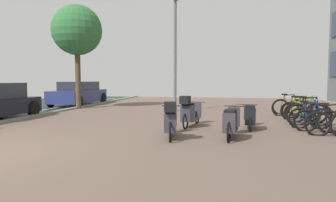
# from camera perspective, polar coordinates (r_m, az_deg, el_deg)

# --- Properties ---
(ground) EXTENTS (21.00, 40.00, 0.13)m
(ground) POSITION_cam_1_polar(r_m,az_deg,el_deg) (6.58, -24.70, -9.69)
(ground) COLOR black
(bicycle_rack_00) EXTENTS (1.30, 0.48, 0.95)m
(bicycle_rack_00) POSITION_cam_1_polar(r_m,az_deg,el_deg) (9.07, 28.19, -3.77)
(bicycle_rack_00) COLOR black
(bicycle_rack_00) RESTS_ON ground
(bicycle_rack_01) EXTENTS (1.28, 0.48, 0.93)m
(bicycle_rack_01) POSITION_cam_1_polar(r_m,az_deg,el_deg) (9.63, 26.21, -3.32)
(bicycle_rack_01) COLOR black
(bicycle_rack_01) RESTS_ON ground
(bicycle_rack_02) EXTENTS (1.28, 0.48, 0.92)m
(bicycle_rack_02) POSITION_cam_1_polar(r_m,az_deg,el_deg) (10.24, 25.06, -2.88)
(bicycle_rack_02) COLOR black
(bicycle_rack_02) RESTS_ON ground
(bicycle_rack_03) EXTENTS (1.44, 0.48, 1.03)m
(bicycle_rack_03) POSITION_cam_1_polar(r_m,az_deg,el_deg) (10.88, 24.90, -2.31)
(bicycle_rack_03) COLOR black
(bicycle_rack_03) RESTS_ON ground
(bicycle_rack_04) EXTENTS (1.42, 0.48, 1.00)m
(bicycle_rack_04) POSITION_cam_1_polar(r_m,az_deg,el_deg) (11.51, 24.37, -2.00)
(bicycle_rack_04) COLOR black
(bicycle_rack_04) RESTS_ON ground
(bicycle_rack_05) EXTENTS (1.30, 0.54, 0.97)m
(bicycle_rack_05) POSITION_cam_1_polar(r_m,az_deg,el_deg) (12.11, 23.39, -1.73)
(bicycle_rack_05) COLOR black
(bicycle_rack_05) RESTS_ON ground
(bicycle_rack_06) EXTENTS (1.28, 0.48, 0.93)m
(bicycle_rack_06) POSITION_cam_1_polar(r_m,az_deg,el_deg) (12.76, 23.36, -1.51)
(bicycle_rack_06) COLOR black
(bicycle_rack_06) RESTS_ON ground
(bicycle_rack_07) EXTENTS (1.34, 0.48, 0.99)m
(bicycle_rack_07) POSITION_cam_1_polar(r_m,az_deg,el_deg) (13.33, 21.67, -1.15)
(bicycle_rack_07) COLOR black
(bicycle_rack_07) RESTS_ON ground
(bicycle_rack_08) EXTENTS (1.33, 0.47, 0.96)m
(bicycle_rack_08) POSITION_cam_1_polar(r_m,az_deg,el_deg) (13.98, 21.67, -0.97)
(bicycle_rack_08) COLOR black
(bicycle_rack_08) RESTS_ON ground
(scooter_near) EXTENTS (0.62, 1.79, 0.99)m
(scooter_near) POSITION_cam_1_polar(r_m,az_deg,el_deg) (7.71, 0.48, -3.76)
(scooter_near) COLOR black
(scooter_near) RESTS_ON ground
(scooter_mid) EXTENTS (0.52, 1.78, 0.76)m
(scooter_mid) POSITION_cam_1_polar(r_m,az_deg,el_deg) (9.45, 15.07, -2.80)
(scooter_mid) COLOR black
(scooter_mid) RESTS_ON ground
(scooter_far) EXTENTS (0.56, 1.77, 0.80)m
(scooter_far) POSITION_cam_1_polar(r_m,az_deg,el_deg) (7.83, 11.72, -4.01)
(scooter_far) COLOR black
(scooter_far) RESTS_ON ground
(scooter_extra) EXTENTS (0.66, 1.79, 1.03)m
(scooter_extra) POSITION_cam_1_polar(r_m,az_deg,el_deg) (9.60, 4.03, -2.15)
(scooter_extra) COLOR black
(scooter_extra) RESTS_ON ground
(parked_car_far) EXTENTS (1.87, 4.27, 1.36)m
(parked_car_far) POSITION_cam_1_polar(r_m,az_deg,el_deg) (18.76, -16.38, 1.35)
(parked_car_far) COLOR navy
(parked_car_far) RESTS_ON ground
(lamp_post) EXTENTS (0.20, 0.52, 5.34)m
(lamp_post) POSITION_cam_1_polar(r_m,az_deg,el_deg) (14.35, 1.33, 10.05)
(lamp_post) COLOR slate
(lamp_post) RESTS_ON ground
(street_tree) EXTENTS (2.53, 2.53, 5.25)m
(street_tree) POSITION_cam_1_polar(r_m,az_deg,el_deg) (16.47, -16.69, 12.49)
(street_tree) COLOR brown
(street_tree) RESTS_ON ground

